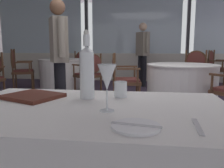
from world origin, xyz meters
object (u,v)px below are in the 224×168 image
object	(u,v)px
dining_chair_0_2	(90,71)
side_plate	(136,127)
wine_glass	(107,78)
dining_chair_1_2	(121,76)
dining_chair_3_0	(215,65)
dining_chair_1_1	(194,71)
water_tumbler	(121,89)
diner_person_0	(59,52)
dining_chair_0_1	(19,67)
menu_book	(33,96)
diner_person_1	(142,51)
dining_chair_0_0	(80,64)
water_bottle	(87,71)

from	to	relation	value
dining_chair_0_2	side_plate	bearing A→B (deg)	142.72
wine_glass	dining_chair_1_2	world-z (taller)	wine_glass
dining_chair_1_2	dining_chair_3_0	distance (m)	3.34
dining_chair_1_1	wine_glass	bearing A→B (deg)	5.84
wine_glass	water_tumbler	bearing A→B (deg)	84.54
dining_chair_0_2	diner_person_0	size ratio (longest dim) A/B	0.54
wine_glass	dining_chair_1_1	world-z (taller)	dining_chair_1_1
water_tumbler	diner_person_0	xyz separation A→B (m)	(-1.06, 1.91, 0.16)
wine_glass	dining_chair_0_1	xyz separation A→B (m)	(-2.72, 4.09, -0.31)
menu_book	dining_chair_0_2	bearing A→B (deg)	120.78
side_plate	dining_chair_0_2	world-z (taller)	dining_chair_0_2
dining_chair_3_0	side_plate	bearing A→B (deg)	-75.02
side_plate	wine_glass	size ratio (longest dim) A/B	0.84
diner_person_1	water_tumbler	bearing A→B (deg)	55.44
water_tumbler	dining_chair_1_2	xyz separation A→B (m)	(-0.24, 2.59, -0.24)
menu_book	dining_chair_0_0	world-z (taller)	dining_chair_0_0
dining_chair_0_2	diner_person_1	xyz separation A→B (m)	(1.09, 1.43, 0.42)
wine_glass	dining_chair_1_1	distance (m)	4.16
wine_glass	menu_book	size ratio (longest dim) A/B	0.74
wine_glass	water_tumbler	size ratio (longest dim) A/B	2.34
diner_person_1	menu_book	bearing A→B (deg)	50.16
diner_person_0	diner_person_1	size ratio (longest dim) A/B	1.01
side_plate	diner_person_0	xyz separation A→B (m)	(-1.16, 2.40, 0.20)
dining_chair_1_1	dining_chair_3_0	xyz separation A→B (m)	(0.82, 1.42, 0.01)
diner_person_0	dining_chair_0_0	bearing A→B (deg)	69.89
dining_chair_0_1	water_tumbler	bearing A→B (deg)	-76.57
water_tumbler	diner_person_1	distance (m)	4.99
dining_chair_0_0	dining_chair_1_1	xyz separation A→B (m)	(2.83, -1.51, 0.01)
side_plate	diner_person_1	size ratio (longest dim) A/B	0.10
dining_chair_1_2	diner_person_0	bearing A→B (deg)	-147.77
water_bottle	dining_chair_0_2	xyz separation A→B (m)	(-0.83, 3.62, -0.37)
wine_glass	diner_person_0	bearing A→B (deg)	115.10
dining_chair_1_1	diner_person_1	world-z (taller)	diner_person_1
dining_chair_0_1	diner_person_1	xyz separation A→B (m)	(2.83, 1.20, 0.37)
dining_chair_0_1	diner_person_1	bearing A→B (deg)	0.47
dining_chair_0_0	dining_chair_3_0	xyz separation A→B (m)	(3.64, -0.09, 0.02)
dining_chair_0_0	dining_chair_1_1	size ratio (longest dim) A/B	0.95
dining_chair_0_0	dining_chair_0_2	world-z (taller)	dining_chair_0_0
diner_person_0	dining_chair_1_2	bearing A→B (deg)	9.13
side_plate	water_tumbler	xyz separation A→B (m)	(-0.10, 0.50, 0.04)
wine_glass	diner_person_1	size ratio (longest dim) A/B	0.12
dining_chair_1_1	dining_chair_3_0	size ratio (longest dim) A/B	1.01
water_tumbler	dining_chair_0_0	distance (m)	5.45
wine_glass	dining_chair_0_2	xyz separation A→B (m)	(-0.98, 3.86, -0.37)
water_tumbler	diner_person_0	bearing A→B (deg)	119.12
water_bottle	dining_chair_0_0	xyz separation A→B (m)	(-1.50, 5.23, -0.35)
side_plate	dining_chair_1_2	size ratio (longest dim) A/B	0.18
menu_book	dining_chair_0_1	xyz separation A→B (m)	(-2.27, 3.88, -0.18)
dining_chair_0_0	diner_person_0	world-z (taller)	diner_person_0
wine_glass	dining_chair_0_2	world-z (taller)	wine_glass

